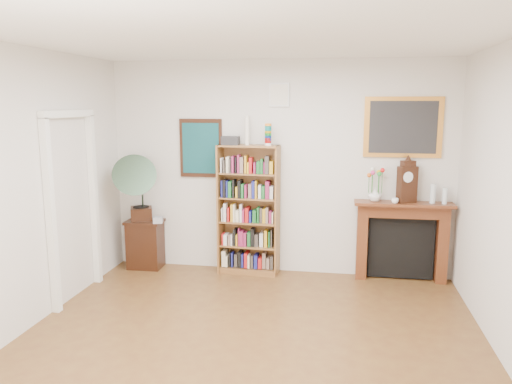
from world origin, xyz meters
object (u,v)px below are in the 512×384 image
Objects in this scene: fireplace at (402,235)px; flower_vase at (375,195)px; bookshelf at (249,203)px; mantel_clock at (407,182)px; side_cabinet at (145,244)px; bottle_right at (445,196)px; cd_stack at (158,220)px; bottle_left at (433,194)px; teacup at (395,201)px; gramophone at (135,184)px.

fireplace is 0.62m from flower_vase.
mantel_clock is (2.00, 0.02, 0.32)m from bookshelf.
side_cabinet is 3.97m from bottle_right.
fireplace reaches higher than cd_stack.
bottle_left is (2.31, 0.03, 0.19)m from bookshelf.
bottle_left is at bearing 11.97° from teacup.
bottle_left is at bearing 2.68° from cd_stack.
cd_stack is at bearing 157.97° from mantel_clock.
fireplace is 3.18m from cd_stack.
bottle_left is (0.70, -0.01, 0.04)m from flower_vase.
bookshelf is at bearing 177.85° from teacup.
flower_vase reaches higher than side_cabinet.
bookshelf is 3.76× the size of mantel_clock.
flower_vase reaches higher than fireplace.
gramophone is 10.89× the size of teacup.
side_cabinet is 1.27× the size of mantel_clock.
fireplace is 0.72m from bottle_right.
bookshelf is at bearing -179.31° from bottle_left.
gramophone is (-1.50, -0.15, 0.23)m from bookshelf.
mantel_clock is 2.62× the size of bottle_right.
mantel_clock is 3.18× the size of flower_vase.
cd_stack is 3.55m from bottle_left.
flower_vase is 0.83m from bottle_right.
mantel_clock reaches higher than cd_stack.
bookshelf is 1.57m from side_cabinet.
fireplace is 3.53m from gramophone.
mantel_clock reaches higher than bottle_right.
teacup is (-0.14, -0.09, -0.22)m from mantel_clock.
bottle_left is at bearing -20.73° from gramophone.
cd_stack is 2.85m from flower_vase.
mantel_clock is (0.03, -0.05, 0.68)m from fireplace.
bookshelf is at bearing 155.72° from mantel_clock.
fireplace reaches higher than side_cabinet.
gramophone is at bearing -119.02° from side_cabinet.
flower_vase is (2.82, 0.17, 0.40)m from cd_stack.
teacup is at bearing -23.53° from flower_vase.
side_cabinet is 5.55× the size of cd_stack.
bookshelf is 1.24m from cd_stack.
gramophone is 3.50m from mantel_clock.
teacup is at bearing 1.26° from cd_stack.
bottle_right is at bearing 6.87° from teacup.
cd_stack is at bearing -176.79° from fireplace.
fireplace is 1.31× the size of gramophone.
fireplace is (3.41, 0.11, 0.26)m from side_cabinet.
bookshelf reaches higher than fireplace.
cd_stack is 0.60× the size of bottle_right.
cd_stack is at bearing -177.32° from bottle_left.
flower_vase is (3.12, 0.18, -0.08)m from gramophone.
mantel_clock is at bearing 178.10° from bottle_right.
cd_stack is at bearing -176.54° from flower_vase.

